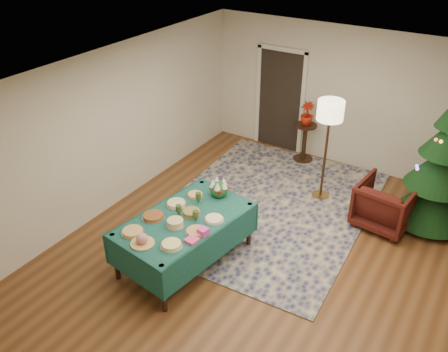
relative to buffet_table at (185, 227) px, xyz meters
The scene contains 25 objects.
room_shell 1.42m from the buffet_table, 29.79° to the left, with size 7.00×7.00×7.00m.
doorway 4.15m from the buffet_table, 97.67° to the left, with size 1.08×0.04×2.16m.
rug 2.03m from the buffet_table, 79.36° to the left, with size 3.20×4.20×0.02m, color #131B4A.
buffet_table is the anchor object (origin of this frame).
platter_0 0.76m from the buffet_table, 121.10° to the right, with size 0.32×0.32×0.05m.
platter_1 0.79m from the buffet_table, 98.94° to the right, with size 0.32×0.32×0.16m.
platter_2 0.66m from the buffet_table, 68.43° to the right, with size 0.30×0.30×0.06m.
platter_3 0.47m from the buffet_table, 150.23° to the right, with size 0.33×0.33×0.05m.
platter_4 0.29m from the buffet_table, 88.09° to the right, with size 0.26×0.26×0.10m.
platter_5 0.41m from the buffet_table, 28.59° to the right, with size 0.31×0.31×0.04m.
platter_6 0.40m from the buffet_table, 144.52° to the left, with size 0.31×0.31×0.05m.
platter_7 0.23m from the buffet_table, 73.94° to the left, with size 0.28×0.28×0.07m.
platter_8 0.45m from the buffet_table, 25.69° to the left, with size 0.29×0.29×0.04m.
platter_9 0.61m from the buffet_table, 109.90° to the left, with size 0.26×0.26×0.04m.
goblet_0 0.49m from the buffet_table, 96.29° to the left, with size 0.08×0.08×0.18m.
goblet_1 0.31m from the buffet_table, ahead, with size 0.08×0.08×0.18m.
goblet_2 0.26m from the buffet_table, behind, with size 0.08×0.08×0.18m.
napkin_stack 0.56m from the buffet_table, 42.90° to the right, with size 0.15×0.15×0.04m, color #F04288.
gift_box 0.51m from the buffet_table, 21.24° to the right, with size 0.12×0.12×0.10m, color #E23EAA.
centerpiece 0.81m from the buffet_table, 82.65° to the left, with size 0.27×0.27×0.31m.
armchair 3.26m from the buffet_table, 47.95° to the left, with size 0.83×0.78×0.86m, color #3E120D.
floor_lamp 3.03m from the buffet_table, 69.66° to the left, with size 0.44×0.44×1.81m.
side_table 3.81m from the buffet_table, 87.35° to the left, with size 0.44×0.44×0.78m.
potted_plant 3.82m from the buffet_table, 87.35° to the left, with size 0.26×0.46×0.26m, color #A91C0C.
christmas_tree 4.02m from the buffet_table, 45.79° to the left, with size 1.51×1.51×2.21m.
Camera 1 is at (2.29, -4.88, 4.61)m, focal length 38.00 mm.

